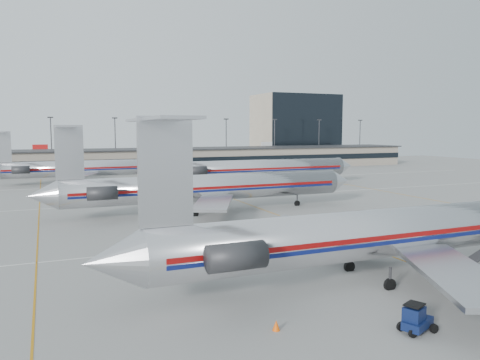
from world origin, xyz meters
TOP-DOWN VIEW (x-y plane):
  - ground at (0.00, 0.00)m, footprint 260.00×260.00m
  - apron_markings at (0.00, 10.00)m, footprint 160.00×0.15m
  - terminal at (0.00, 97.97)m, footprint 162.00×17.00m
  - light_mast_row at (0.00, 112.00)m, footprint 163.60×0.40m
  - distant_building at (62.00, 128.00)m, footprint 30.00×20.00m
  - jet_foreground at (-4.16, -4.95)m, footprint 47.76×28.12m
  - jet_second_row at (-8.60, 28.24)m, footprint 46.81×27.56m
  - jet_third_row at (10.62, 53.03)m, footprint 45.76×28.15m
  - jet_back_row at (-21.39, 72.46)m, footprint 41.61×25.59m
  - tug_left at (-9.77, -13.74)m, footprint 2.36×1.82m
  - belt_loader at (1.36, -7.90)m, footprint 4.66×1.69m
  - cone_left at (-17.02, -10.42)m, footprint 0.57×0.57m

SIDE VIEW (x-z plane):
  - ground at x=0.00m, z-range 0.00..0.00m
  - apron_markings at x=0.00m, z-range 0.00..0.02m
  - cone_left at x=-17.02m, z-range 0.00..0.62m
  - belt_loader at x=1.36m, z-range -0.57..1.87m
  - tug_left at x=-9.77m, z-range -0.08..1.64m
  - terminal at x=0.00m, z-range 0.03..6.28m
  - jet_back_row at x=-21.39m, z-range -2.39..8.99m
  - jet_second_row at x=-8.60m, z-range -2.57..9.68m
  - jet_foreground at x=-4.16m, z-range -2.62..9.88m
  - jet_third_row at x=10.62m, z-range -2.62..9.89m
  - light_mast_row at x=0.00m, z-range 0.94..16.22m
  - distant_building at x=62.00m, z-range 0.00..25.00m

